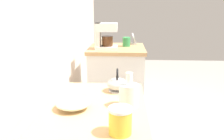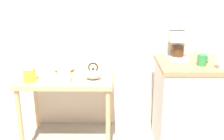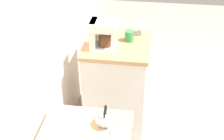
{
  "view_description": "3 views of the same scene",
  "coord_description": "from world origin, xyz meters",
  "px_view_note": "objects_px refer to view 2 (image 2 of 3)",
  "views": [
    {
      "loc": [
        -1.88,
        -0.11,
        1.31
      ],
      "look_at": [
        0.06,
        -0.01,
        0.79
      ],
      "focal_mm": 37.97,
      "sensor_mm": 36.0,
      "label": 1
    },
    {
      "loc": [
        -0.1,
        -2.45,
        1.61
      ],
      "look_at": [
        -0.11,
        0.01,
        0.8
      ],
      "focal_mm": 44.15,
      "sensor_mm": 36.0,
      "label": 2
    },
    {
      "loc": [
        -2.01,
        -0.35,
        2.29
      ],
      "look_at": [
        0.1,
        -0.05,
        0.93
      ],
      "focal_mm": 53.62,
      "sensor_mm": 36.0,
      "label": 3
    }
  ],
  "objects_px": {
    "coffee_maker": "(177,44)",
    "table_clock": "(223,62)",
    "mug_tall_green": "(202,60)",
    "canister_enamel": "(30,74)",
    "bowl_stoneware": "(64,68)",
    "mug_small_cream": "(200,53)",
    "teakettle": "(93,74)",
    "glass_carafe_vase": "(64,75)"
  },
  "relations": [
    {
      "from": "coffee_maker",
      "to": "table_clock",
      "type": "height_order",
      "value": "coffee_maker"
    },
    {
      "from": "coffee_maker",
      "to": "mug_tall_green",
      "type": "height_order",
      "value": "coffee_maker"
    },
    {
      "from": "table_clock",
      "to": "canister_enamel",
      "type": "bearing_deg",
      "value": 175.93
    },
    {
      "from": "bowl_stoneware",
      "to": "table_clock",
      "type": "bearing_deg",
      "value": -15.77
    },
    {
      "from": "canister_enamel",
      "to": "mug_tall_green",
      "type": "xyz_separation_m",
      "value": [
        1.55,
        -0.03,
        0.15
      ]
    },
    {
      "from": "bowl_stoneware",
      "to": "coffee_maker",
      "type": "bearing_deg",
      "value": -4.76
    },
    {
      "from": "coffee_maker",
      "to": "bowl_stoneware",
      "type": "bearing_deg",
      "value": 175.24
    },
    {
      "from": "mug_tall_green",
      "to": "table_clock",
      "type": "relative_size",
      "value": 0.77
    },
    {
      "from": "table_clock",
      "to": "mug_small_cream",
      "type": "bearing_deg",
      "value": 102.69
    },
    {
      "from": "teakettle",
      "to": "canister_enamel",
      "type": "height_order",
      "value": "teakettle"
    },
    {
      "from": "bowl_stoneware",
      "to": "mug_small_cream",
      "type": "distance_m",
      "value": 1.35
    },
    {
      "from": "glass_carafe_vase",
      "to": "table_clock",
      "type": "xyz_separation_m",
      "value": [
        1.37,
        -0.08,
        0.15
      ]
    },
    {
      "from": "mug_tall_green",
      "to": "teakettle",
      "type": "bearing_deg",
      "value": 176.06
    },
    {
      "from": "mug_tall_green",
      "to": "mug_small_cream",
      "type": "relative_size",
      "value": 1.08
    },
    {
      "from": "teakettle",
      "to": "mug_tall_green",
      "type": "distance_m",
      "value": 0.98
    },
    {
      "from": "glass_carafe_vase",
      "to": "canister_enamel",
      "type": "height_order",
      "value": "glass_carafe_vase"
    },
    {
      "from": "teakettle",
      "to": "glass_carafe_vase",
      "type": "relative_size",
      "value": 0.84
    },
    {
      "from": "glass_carafe_vase",
      "to": "table_clock",
      "type": "height_order",
      "value": "table_clock"
    },
    {
      "from": "glass_carafe_vase",
      "to": "mug_small_cream",
      "type": "height_order",
      "value": "mug_small_cream"
    },
    {
      "from": "coffee_maker",
      "to": "glass_carafe_vase",
      "type": "bearing_deg",
      "value": -167.26
    },
    {
      "from": "teakettle",
      "to": "canister_enamel",
      "type": "distance_m",
      "value": 0.58
    },
    {
      "from": "coffee_maker",
      "to": "table_clock",
      "type": "distance_m",
      "value": 0.46
    },
    {
      "from": "glass_carafe_vase",
      "to": "teakettle",
      "type": "bearing_deg",
      "value": 16.9
    },
    {
      "from": "bowl_stoneware",
      "to": "canister_enamel",
      "type": "distance_m",
      "value": 0.39
    },
    {
      "from": "canister_enamel",
      "to": "mug_small_cream",
      "type": "distance_m",
      "value": 1.64
    },
    {
      "from": "bowl_stoneware",
      "to": "canister_enamel",
      "type": "height_order",
      "value": "canister_enamel"
    },
    {
      "from": "mug_small_cream",
      "to": "glass_carafe_vase",
      "type": "bearing_deg",
      "value": -166.75
    },
    {
      "from": "mug_tall_green",
      "to": "mug_small_cream",
      "type": "bearing_deg",
      "value": 77.52
    },
    {
      "from": "bowl_stoneware",
      "to": "glass_carafe_vase",
      "type": "bearing_deg",
      "value": -80.22
    },
    {
      "from": "coffee_maker",
      "to": "teakettle",
      "type": "bearing_deg",
      "value": -168.65
    },
    {
      "from": "teakettle",
      "to": "table_clock",
      "type": "relative_size",
      "value": 1.36
    },
    {
      "from": "glass_carafe_vase",
      "to": "bowl_stoneware",
      "type": "bearing_deg",
      "value": 99.78
    },
    {
      "from": "coffee_maker",
      "to": "table_clock",
      "type": "bearing_deg",
      "value": -43.64
    },
    {
      "from": "mug_small_cream",
      "to": "coffee_maker",
      "type": "bearing_deg",
      "value": -164.54
    },
    {
      "from": "bowl_stoneware",
      "to": "teakettle",
      "type": "height_order",
      "value": "teakettle"
    },
    {
      "from": "canister_enamel",
      "to": "mug_small_cream",
      "type": "height_order",
      "value": "mug_small_cream"
    },
    {
      "from": "bowl_stoneware",
      "to": "glass_carafe_vase",
      "type": "relative_size",
      "value": 0.97
    },
    {
      "from": "teakettle",
      "to": "mug_small_cream",
      "type": "xyz_separation_m",
      "value": [
        1.03,
        0.23,
        0.15
      ]
    },
    {
      "from": "canister_enamel",
      "to": "mug_small_cream",
      "type": "bearing_deg",
      "value": 9.1
    },
    {
      "from": "teakettle",
      "to": "mug_small_cream",
      "type": "relative_size",
      "value": 1.91
    },
    {
      "from": "glass_carafe_vase",
      "to": "mug_tall_green",
      "type": "distance_m",
      "value": 1.23
    },
    {
      "from": "bowl_stoneware",
      "to": "table_clock",
      "type": "height_order",
      "value": "table_clock"
    }
  ]
}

